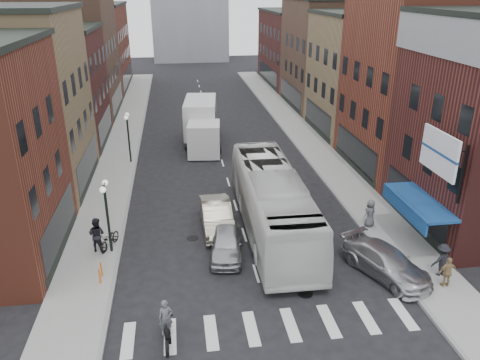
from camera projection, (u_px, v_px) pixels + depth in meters
name	position (u px, v px, depth m)	size (l,w,h in m)	color
ground	(260.00, 285.00, 22.60)	(160.00, 160.00, 0.00)	black
sidewalk_left	(122.00, 147.00, 41.59)	(3.00, 74.00, 0.15)	gray
sidewalk_right	(307.00, 139.00, 43.78)	(3.00, 74.00, 0.15)	gray
curb_left	(139.00, 148.00, 41.81)	(0.20, 74.00, 0.16)	gray
curb_right	(291.00, 141.00, 43.62)	(0.20, 74.00, 0.16)	gray
crosswalk_stripes	(272.00, 326.00, 19.86)	(12.00, 2.20, 0.01)	silver
bldg_left_mid_a	(2.00, 103.00, 31.10)	(10.30, 10.20, 12.30)	#977B53
bldg_left_mid_b	(42.00, 88.00, 40.63)	(10.30, 10.20, 10.30)	#461B19
bldg_left_far_a	(65.00, 54.00, 50.11)	(10.30, 12.20, 13.30)	brown
bldg_left_far_b	(87.00, 47.00, 63.29)	(10.30, 16.20, 11.30)	maroon
bldg_right_mid_a	(427.00, 77.00, 34.58)	(10.30, 10.20, 14.30)	maroon
bldg_right_mid_b	(371.00, 74.00, 44.30)	(10.30, 10.20, 11.30)	#977B53
bldg_right_far_a	(334.00, 53.00, 54.17)	(10.30, 12.20, 12.30)	brown
bldg_right_far_b	(302.00, 48.00, 67.35)	(10.30, 16.20, 10.30)	#461B19
awning_blue	(416.00, 203.00, 25.03)	(1.80, 5.00, 0.78)	navy
billboard_sign	(441.00, 154.00, 21.81)	(1.52, 3.00, 3.70)	black
streetlamp_near	(106.00, 205.00, 24.19)	(0.32, 1.22, 4.11)	black
streetlamp_far	(128.00, 129.00, 36.98)	(0.32, 1.22, 4.11)	black
bike_rack	(100.00, 273.00, 22.60)	(0.08, 0.68, 0.80)	#D8590C
box_truck	(202.00, 124.00, 41.74)	(3.36, 9.22, 3.91)	silver
motorcycle_rider	(166.00, 324.00, 18.58)	(0.60, 2.03, 2.07)	black
transit_bus	(272.00, 202.00, 26.98)	(3.12, 13.34, 3.72)	silver
sedan_left_near	(226.00, 243.00, 24.91)	(1.69, 4.20, 1.43)	#A7A8AC
sedan_left_far	(217.00, 216.00, 27.58)	(1.72, 4.94, 1.63)	#B7AD95
curb_car	(386.00, 262.00, 23.14)	(2.02, 4.98, 1.45)	#B4B3B8
parked_bicycle	(110.00, 239.00, 25.41)	(0.65, 1.88, 0.99)	black
ped_left_solo	(97.00, 235.00, 24.92)	(0.94, 0.54, 1.94)	black
ped_right_a	(442.00, 260.00, 22.84)	(1.10, 0.55, 1.71)	black
ped_right_b	(448.00, 272.00, 21.99)	(0.92, 0.46, 1.56)	#94784B
ped_right_c	(370.00, 213.00, 27.57)	(0.82, 0.53, 1.67)	#53545A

